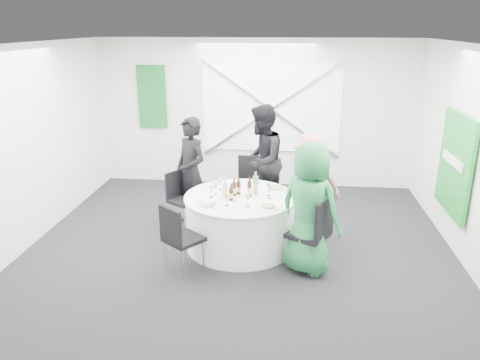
# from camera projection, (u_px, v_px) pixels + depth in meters

# --- Properties ---
(floor) EXTENTS (6.00, 6.00, 0.00)m
(floor) POSITION_uv_depth(u_px,v_px,m) (238.00, 252.00, 6.55)
(floor) COLOR black
(floor) RESTS_ON ground
(ceiling) EXTENTS (6.00, 6.00, 0.00)m
(ceiling) POSITION_uv_depth(u_px,v_px,m) (238.00, 45.00, 5.66)
(ceiling) COLOR silver
(ceiling) RESTS_ON wall_back
(wall_back) EXTENTS (6.00, 0.00, 6.00)m
(wall_back) POSITION_uv_depth(u_px,v_px,m) (256.00, 114.00, 8.93)
(wall_back) COLOR silver
(wall_back) RESTS_ON floor
(wall_front) EXTENTS (6.00, 0.00, 6.00)m
(wall_front) POSITION_uv_depth(u_px,v_px,m) (192.00, 270.00, 3.28)
(wall_front) COLOR silver
(wall_front) RESTS_ON floor
(wall_left) EXTENTS (0.00, 6.00, 6.00)m
(wall_left) POSITION_uv_depth(u_px,v_px,m) (21.00, 150.00, 6.41)
(wall_left) COLOR silver
(wall_left) RESTS_ON floor
(wall_right) EXTENTS (0.00, 6.00, 6.00)m
(wall_right) POSITION_uv_depth(u_px,v_px,m) (478.00, 163.00, 5.80)
(wall_right) COLOR silver
(wall_right) RESTS_ON floor
(window_panel) EXTENTS (2.60, 0.03, 1.60)m
(window_panel) POSITION_uv_depth(u_px,v_px,m) (271.00, 109.00, 8.83)
(window_panel) COLOR white
(window_panel) RESTS_ON wall_back
(window_brace_a) EXTENTS (2.63, 0.05, 1.84)m
(window_brace_a) POSITION_uv_depth(u_px,v_px,m) (271.00, 110.00, 8.79)
(window_brace_a) COLOR silver
(window_brace_a) RESTS_ON window_panel
(window_brace_b) EXTENTS (2.63, 0.05, 1.84)m
(window_brace_b) POSITION_uv_depth(u_px,v_px,m) (271.00, 110.00, 8.79)
(window_brace_b) COLOR silver
(window_brace_b) RESTS_ON window_panel
(green_banner) EXTENTS (0.55, 0.04, 1.20)m
(green_banner) POSITION_uv_depth(u_px,v_px,m) (152.00, 97.00, 8.99)
(green_banner) COLOR #125B20
(green_banner) RESTS_ON wall_back
(green_sign) EXTENTS (0.05, 1.20, 1.40)m
(green_sign) POSITION_uv_depth(u_px,v_px,m) (455.00, 164.00, 6.44)
(green_sign) COLOR #198A29
(green_sign) RESTS_ON wall_right
(banquet_table) EXTENTS (1.56, 1.56, 0.76)m
(banquet_table) POSITION_uv_depth(u_px,v_px,m) (240.00, 221.00, 6.62)
(banquet_table) COLOR white
(banquet_table) RESTS_ON floor
(chair_back) EXTENTS (0.48, 0.49, 1.01)m
(chair_back) POSITION_uv_depth(u_px,v_px,m) (250.00, 183.00, 7.56)
(chair_back) COLOR black
(chair_back) RESTS_ON floor
(chair_back_left) EXTENTS (0.55, 0.55, 0.87)m
(chair_back_left) POSITION_uv_depth(u_px,v_px,m) (180.00, 195.00, 7.29)
(chair_back_left) COLOR black
(chair_back_left) RESTS_ON floor
(chair_back_right) EXTENTS (0.48, 0.48, 0.82)m
(chair_back_right) POSITION_uv_depth(u_px,v_px,m) (318.00, 208.00, 6.85)
(chair_back_right) COLOR black
(chair_back_right) RESTS_ON floor
(chair_front_right) EXTENTS (0.63, 0.63, 1.01)m
(chair_front_right) POSITION_uv_depth(u_px,v_px,m) (315.00, 229.00, 5.87)
(chair_front_right) COLOR black
(chair_front_right) RESTS_ON floor
(chair_front_left) EXTENTS (0.59, 0.59, 0.93)m
(chair_front_left) POSITION_uv_depth(u_px,v_px,m) (178.00, 235.00, 5.83)
(chair_front_left) COLOR black
(chair_front_left) RESTS_ON floor
(person_man_back_left) EXTENTS (0.74, 0.72, 1.71)m
(person_man_back_left) POSITION_uv_depth(u_px,v_px,m) (191.00, 172.00, 7.26)
(person_man_back_left) COLOR black
(person_man_back_left) RESTS_ON floor
(person_man_back) EXTENTS (0.64, 0.96, 1.84)m
(person_man_back) POSITION_uv_depth(u_px,v_px,m) (261.00, 161.00, 7.61)
(person_man_back) COLOR black
(person_man_back) RESTS_ON floor
(person_woman_pink) EXTENTS (1.13, 0.88, 1.58)m
(person_woman_pink) POSITION_uv_depth(u_px,v_px,m) (311.00, 185.00, 6.85)
(person_woman_pink) COLOR tan
(person_woman_pink) RESTS_ON floor
(person_woman_green) EXTENTS (0.99, 0.90, 1.71)m
(person_woman_green) POSITION_uv_depth(u_px,v_px,m) (310.00, 209.00, 5.82)
(person_woman_green) COLOR #217C41
(person_woman_green) RESTS_ON floor
(plate_back) EXTENTS (0.29, 0.29, 0.01)m
(plate_back) POSITION_uv_depth(u_px,v_px,m) (240.00, 183.00, 7.03)
(plate_back) COLOR white
(plate_back) RESTS_ON banquet_table
(plate_back_left) EXTENTS (0.26, 0.26, 0.01)m
(plate_back_left) POSITION_uv_depth(u_px,v_px,m) (208.00, 189.00, 6.77)
(plate_back_left) COLOR white
(plate_back_left) RESTS_ON banquet_table
(plate_back_right) EXTENTS (0.29, 0.29, 0.04)m
(plate_back_right) POSITION_uv_depth(u_px,v_px,m) (277.00, 188.00, 6.77)
(plate_back_right) COLOR white
(plate_back_right) RESTS_ON banquet_table
(plate_front_right) EXTENTS (0.26, 0.26, 0.04)m
(plate_front_right) POSITION_uv_depth(u_px,v_px,m) (269.00, 207.00, 6.08)
(plate_front_right) COLOR white
(plate_front_right) RESTS_ON banquet_table
(plate_front_left) EXTENTS (0.25, 0.25, 0.01)m
(plate_front_left) POSITION_uv_depth(u_px,v_px,m) (206.00, 203.00, 6.23)
(plate_front_left) COLOR white
(plate_front_left) RESTS_ON banquet_table
(napkin) EXTENTS (0.22, 0.20, 0.05)m
(napkin) POSITION_uv_depth(u_px,v_px,m) (208.00, 203.00, 6.15)
(napkin) COLOR white
(napkin) RESTS_ON plate_front_left
(beer_bottle_a) EXTENTS (0.06, 0.06, 0.25)m
(beer_bottle_a) POSITION_uv_depth(u_px,v_px,m) (234.00, 189.00, 6.50)
(beer_bottle_a) COLOR #381C0A
(beer_bottle_a) RESTS_ON banquet_table
(beer_bottle_b) EXTENTS (0.06, 0.06, 0.25)m
(beer_bottle_b) POSITION_uv_depth(u_px,v_px,m) (239.00, 188.00, 6.55)
(beer_bottle_b) COLOR #381C0A
(beer_bottle_b) RESTS_ON banquet_table
(beer_bottle_c) EXTENTS (0.06, 0.06, 0.28)m
(beer_bottle_c) POSITION_uv_depth(u_px,v_px,m) (249.00, 189.00, 6.47)
(beer_bottle_c) COLOR #381C0A
(beer_bottle_c) RESTS_ON banquet_table
(beer_bottle_d) EXTENTS (0.06, 0.06, 0.24)m
(beer_bottle_d) POSITION_uv_depth(u_px,v_px,m) (231.00, 194.00, 6.32)
(beer_bottle_d) COLOR #381C0A
(beer_bottle_d) RESTS_ON banquet_table
(green_water_bottle) EXTENTS (0.08, 0.08, 0.32)m
(green_water_bottle) POSITION_uv_depth(u_px,v_px,m) (256.00, 185.00, 6.56)
(green_water_bottle) COLOR #43AE56
(green_water_bottle) RESTS_ON banquet_table
(clear_water_bottle) EXTENTS (0.08, 0.08, 0.29)m
(clear_water_bottle) POSITION_uv_depth(u_px,v_px,m) (225.00, 190.00, 6.41)
(clear_water_bottle) COLOR silver
(clear_water_bottle) RESTS_ON banquet_table
(wine_glass_a) EXTENTS (0.07, 0.07, 0.17)m
(wine_glass_a) POSITION_uv_depth(u_px,v_px,m) (248.00, 198.00, 6.10)
(wine_glass_a) COLOR white
(wine_glass_a) RESTS_ON banquet_table
(wine_glass_b) EXTENTS (0.07, 0.07, 0.17)m
(wine_glass_b) POSITION_uv_depth(u_px,v_px,m) (268.00, 187.00, 6.50)
(wine_glass_b) COLOR white
(wine_glass_b) RESTS_ON banquet_table
(wine_glass_c) EXTENTS (0.07, 0.07, 0.17)m
(wine_glass_c) POSITION_uv_depth(u_px,v_px,m) (211.00, 189.00, 6.43)
(wine_glass_c) COLOR white
(wine_glass_c) RESTS_ON banquet_table
(wine_glass_d) EXTENTS (0.07, 0.07, 0.17)m
(wine_glass_d) POSITION_uv_depth(u_px,v_px,m) (270.00, 190.00, 6.38)
(wine_glass_d) COLOR white
(wine_glass_d) RESTS_ON banquet_table
(wine_glass_e) EXTENTS (0.07, 0.07, 0.17)m
(wine_glass_e) POSITION_uv_depth(u_px,v_px,m) (227.00, 197.00, 6.13)
(wine_glass_e) COLOR white
(wine_glass_e) RESTS_ON banquet_table
(wine_glass_f) EXTENTS (0.07, 0.07, 0.17)m
(wine_glass_f) POSITION_uv_depth(u_px,v_px,m) (220.00, 182.00, 6.71)
(wine_glass_f) COLOR white
(wine_glass_f) RESTS_ON banquet_table
(wine_glass_g) EXTENTS (0.07, 0.07, 0.17)m
(wine_glass_g) POSITION_uv_depth(u_px,v_px,m) (216.00, 186.00, 6.53)
(wine_glass_g) COLOR white
(wine_glass_g) RESTS_ON banquet_table
(fork_a) EXTENTS (0.11, 0.12, 0.01)m
(fork_a) POSITION_uv_depth(u_px,v_px,m) (200.00, 201.00, 6.33)
(fork_a) COLOR silver
(fork_a) RESTS_ON banquet_table
(knife_a) EXTENTS (0.11, 0.12, 0.01)m
(knife_a) POSITION_uv_depth(u_px,v_px,m) (214.00, 209.00, 6.06)
(knife_a) COLOR silver
(knife_a) RESTS_ON banquet_table
(fork_b) EXTENTS (0.08, 0.14, 0.01)m
(fork_b) POSITION_uv_depth(u_px,v_px,m) (281.00, 195.00, 6.52)
(fork_b) COLOR silver
(fork_b) RESTS_ON banquet_table
(knife_b) EXTENTS (0.09, 0.14, 0.01)m
(knife_b) POSITION_uv_depth(u_px,v_px,m) (269.00, 187.00, 6.87)
(knife_b) COLOR silver
(knife_b) RESTS_ON banquet_table
(fork_c) EXTENTS (0.09, 0.14, 0.01)m
(fork_c) POSITION_uv_depth(u_px,v_px,m) (216.00, 185.00, 6.93)
(fork_c) COLOR silver
(fork_c) RESTS_ON banquet_table
(knife_c) EXTENTS (0.09, 0.14, 0.01)m
(knife_c) POSITION_uv_depth(u_px,v_px,m) (202.00, 191.00, 6.69)
(knife_c) COLOR silver
(knife_c) RESTS_ON banquet_table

